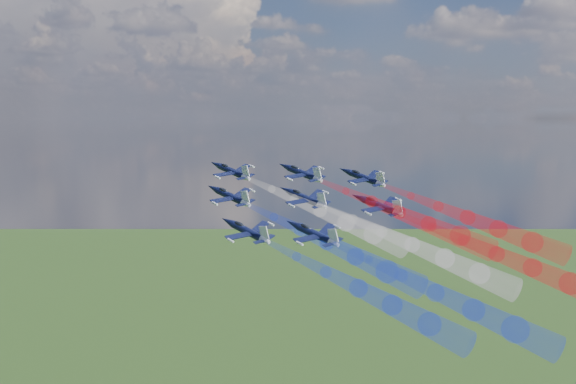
{
  "coord_description": "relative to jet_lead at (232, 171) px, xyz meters",
  "views": [
    {
      "loc": [
        -28.87,
        -149.62,
        158.38
      ],
      "look_at": [
        -16.55,
        -2.09,
        142.7
      ],
      "focal_mm": 43.36,
      "sensor_mm": 36.0,
      "label": 1
    }
  ],
  "objects": [
    {
      "name": "jet_inner_right",
      "position": [
        15.92,
        -2.58,
        -0.32
      ],
      "size": [
        17.25,
        17.68,
        8.92
      ],
      "primitive_type": null,
      "rotation": [
        0.25,
        -0.19,
        0.7
      ],
      "color": "black"
    },
    {
      "name": "trail_inner_right",
      "position": [
        33.83,
        -21.75,
        -7.0
      ],
      "size": [
        31.34,
        34.1,
        15.59
      ],
      "primitive_type": null,
      "rotation": [
        0.25,
        -0.19,
        0.7
      ],
      "color": "red"
    },
    {
      "name": "jet_outer_left",
      "position": [
        2.78,
        -28.1,
        -9.36
      ],
      "size": [
        17.25,
        17.68,
        8.92
      ],
      "primitive_type": null,
      "rotation": [
        0.25,
        -0.19,
        0.7
      ],
      "color": "black"
    },
    {
      "name": "trail_outer_left",
      "position": [
        20.69,
        -47.26,
        -16.04
      ],
      "size": [
        31.34,
        34.1,
        15.59
      ],
      "primitive_type": null,
      "rotation": [
        0.25,
        -0.19,
        0.7
      ],
      "color": "#1833CE"
    },
    {
      "name": "jet_center_third",
      "position": [
        15.19,
        -15.46,
        -4.57
      ],
      "size": [
        17.25,
        17.68,
        8.92
      ],
      "primitive_type": null,
      "rotation": [
        0.25,
        -0.19,
        0.7
      ],
      "color": "black"
    },
    {
      "name": "jet_rear_right",
      "position": [
        30.52,
        -17.75,
        -6.03
      ],
      "size": [
        17.25,
        17.68,
        8.92
      ],
      "primitive_type": null,
      "rotation": [
        0.25,
        -0.19,
        0.7
      ],
      "color": "black"
    },
    {
      "name": "jet_inner_left",
      "position": [
        -0.38,
        -13.11,
        -4.29
      ],
      "size": [
        17.25,
        17.68,
        8.92
      ],
      "primitive_type": null,
      "rotation": [
        0.25,
        -0.19,
        0.7
      ],
      "color": "black"
    },
    {
      "name": "jet_outer_right",
      "position": [
        30.12,
        -2.85,
        -1.44
      ],
      "size": [
        17.25,
        17.68,
        8.92
      ],
      "primitive_type": null,
      "rotation": [
        0.25,
        -0.19,
        0.7
      ],
      "color": "black"
    },
    {
      "name": "trail_outer_right",
      "position": [
        48.03,
        -22.01,
        -8.13
      ],
      "size": [
        31.34,
        34.1,
        15.59
      ],
      "primitive_type": null,
      "rotation": [
        0.25,
        -0.19,
        0.7
      ],
      "color": "red"
    },
    {
      "name": "trail_rear_right",
      "position": [
        48.42,
        -36.91,
        -12.72
      ],
      "size": [
        31.34,
        34.1,
        15.59
      ],
      "primitive_type": null,
      "rotation": [
        0.25,
        -0.19,
        0.7
      ],
      "color": "red"
    },
    {
      "name": "trail_inner_left",
      "position": [
        17.53,
        -32.27,
        -10.98
      ],
      "size": [
        31.34,
        34.1,
        15.59
      ],
      "primitive_type": null,
      "rotation": [
        0.25,
        -0.19,
        0.7
      ],
      "color": "#1833CE"
    },
    {
      "name": "jet_lead",
      "position": [
        0.0,
        0.0,
        0.0
      ],
      "size": [
        17.25,
        17.68,
        8.92
      ],
      "primitive_type": null,
      "rotation": [
        0.25,
        -0.19,
        0.7
      ],
      "color": "black"
    },
    {
      "name": "trail_center_third",
      "position": [
        33.09,
        -34.62,
        -11.25
      ],
      "size": [
        31.34,
        34.1,
        15.59
      ],
      "primitive_type": null,
      "rotation": [
        0.25,
        -0.19,
        0.7
      ],
      "color": "white"
    },
    {
      "name": "jet_rear_left",
      "position": [
        15.33,
        -30.76,
        -9.61
      ],
      "size": [
        17.25,
        17.68,
        8.92
      ],
      "primitive_type": null,
      "rotation": [
        0.25,
        -0.19,
        0.7
      ],
      "color": "black"
    },
    {
      "name": "trail_lead",
      "position": [
        17.9,
        -19.16,
        -6.69
      ],
      "size": [
        31.34,
        34.1,
        15.59
      ],
      "primitive_type": null,
      "rotation": [
        0.25,
        -0.19,
        0.7
      ],
      "color": "white"
    },
    {
      "name": "trail_rear_left",
      "position": [
        33.23,
        -49.92,
        -16.3
      ],
      "size": [
        31.34,
        34.1,
        15.59
      ],
      "primitive_type": null,
      "rotation": [
        0.25,
        -0.19,
        0.7
      ],
      "color": "#1833CE"
    }
  ]
}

